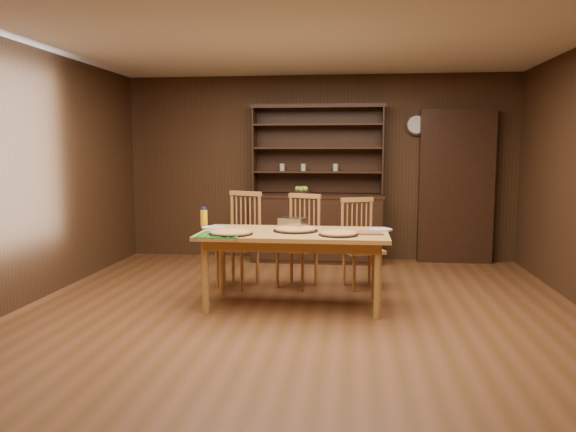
# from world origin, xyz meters

# --- Properties ---
(floor) EXTENTS (6.00, 6.00, 0.00)m
(floor) POSITION_xyz_m (0.00, 0.00, 0.00)
(floor) COLOR brown
(floor) RESTS_ON ground
(room_shell) EXTENTS (6.00, 6.00, 6.00)m
(room_shell) POSITION_xyz_m (0.00, 0.00, 1.58)
(room_shell) COLOR beige
(room_shell) RESTS_ON floor
(china_hutch) EXTENTS (1.84, 0.52, 2.17)m
(china_hutch) POSITION_xyz_m (-0.00, 2.75, 0.60)
(china_hutch) COLOR black
(china_hutch) RESTS_ON floor
(doorway) EXTENTS (1.00, 0.18, 2.10)m
(doorway) POSITION_xyz_m (1.90, 2.90, 1.05)
(doorway) COLOR black
(doorway) RESTS_ON floor
(wall_clock) EXTENTS (0.30, 0.05, 0.30)m
(wall_clock) POSITION_xyz_m (1.35, 2.96, 1.90)
(wall_clock) COLOR black
(wall_clock) RESTS_ON room_shell
(dining_table) EXTENTS (1.85, 0.92, 0.75)m
(dining_table) POSITION_xyz_m (-0.07, 0.43, 0.67)
(dining_table) COLOR #AF813C
(dining_table) RESTS_ON floor
(chair_left) EXTENTS (0.57, 0.56, 1.08)m
(chair_left) POSITION_xyz_m (-0.77, 1.24, 0.57)
(chair_left) COLOR #A67A39
(chair_left) RESTS_ON floor
(chair_center) EXTENTS (0.57, 0.55, 1.05)m
(chair_center) POSITION_xyz_m (-0.09, 1.29, 0.56)
(chair_center) COLOR #A67A39
(chair_center) RESTS_ON floor
(chair_right) EXTENTS (0.54, 0.53, 1.01)m
(chair_right) POSITION_xyz_m (0.58, 1.34, 0.54)
(chair_right) COLOR #A67A39
(chair_right) RESTS_ON floor
(pizza_left) EXTENTS (0.42, 0.42, 0.04)m
(pizza_left) POSITION_xyz_m (-0.65, 0.18, 0.77)
(pizza_left) COLOR black
(pizza_left) RESTS_ON dining_table
(pizza_right) EXTENTS (0.37, 0.37, 0.04)m
(pizza_right) POSITION_xyz_m (0.37, 0.24, 0.77)
(pizza_right) COLOR black
(pizza_right) RESTS_ON dining_table
(pizza_center) EXTENTS (0.45, 0.45, 0.04)m
(pizza_center) POSITION_xyz_m (-0.06, 0.47, 0.77)
(pizza_center) COLOR black
(pizza_center) RESTS_ON dining_table
(cooling_rack) EXTENTS (0.40, 0.40, 0.02)m
(cooling_rack) POSITION_xyz_m (-0.75, 0.10, 0.76)
(cooling_rack) COLOR #0B922B
(cooling_rack) RESTS_ON dining_table
(plate_left) EXTENTS (0.26, 0.26, 0.02)m
(plate_left) POSITION_xyz_m (-0.92, 0.58, 0.76)
(plate_left) COLOR silver
(plate_left) RESTS_ON dining_table
(plate_right) EXTENTS (0.25, 0.25, 0.02)m
(plate_right) POSITION_xyz_m (0.78, 0.64, 0.76)
(plate_right) COLOR silver
(plate_right) RESTS_ON dining_table
(foil_dish) EXTENTS (0.31, 0.27, 0.11)m
(foil_dish) POSITION_xyz_m (-0.11, 0.71, 0.80)
(foil_dish) COLOR silver
(foil_dish) RESTS_ON dining_table
(juice_bottle) EXTENTS (0.07, 0.07, 0.20)m
(juice_bottle) POSITION_xyz_m (-1.07, 0.73, 0.84)
(juice_bottle) COLOR #ECA70C
(juice_bottle) RESTS_ON dining_table
(pot_holder_a) EXTENTS (0.23, 0.23, 0.02)m
(pot_holder_a) POSITION_xyz_m (0.68, 0.38, 0.76)
(pot_holder_a) COLOR #B61427
(pot_holder_a) RESTS_ON dining_table
(pot_holder_b) EXTENTS (0.21, 0.21, 0.02)m
(pot_holder_b) POSITION_xyz_m (0.56, 0.39, 0.76)
(pot_holder_b) COLOR #B61427
(pot_holder_b) RESTS_ON dining_table
(fruit_bowl) EXTENTS (0.28, 0.28, 0.12)m
(fruit_bowl) POSITION_xyz_m (-0.21, 2.69, 0.98)
(fruit_bowl) COLOR black
(fruit_bowl) RESTS_ON china_hutch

